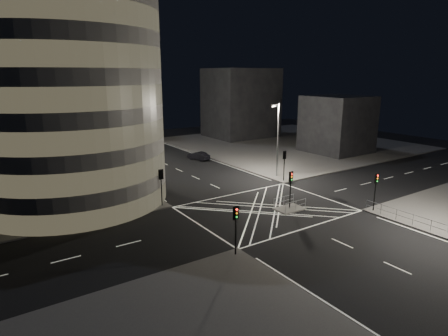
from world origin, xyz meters
TOP-DOWN VIEW (x-y plane):
  - ground at (0.00, 0.00)m, footprint 120.00×120.00m
  - sidewalk_far_right at (29.00, 27.00)m, footprint 42.00×42.00m
  - central_island at (2.00, -1.50)m, footprint 3.00×2.00m
  - office_tower_curved at (-20.74, 18.74)m, footprint 30.00×29.00m
  - building_right_far at (26.00, 40.00)m, footprint 14.00×12.00m
  - building_right_near at (30.00, 16.00)m, footprint 10.00×10.00m
  - building_far_end at (-4.00, 58.00)m, footprint 18.00×8.00m
  - tree_a at (-10.50, 9.00)m, footprint 4.32×4.32m
  - tree_b at (-10.50, 15.00)m, footprint 5.06×5.06m
  - tree_c at (-10.50, 21.00)m, footprint 4.18×4.18m
  - tree_d at (-10.50, 27.00)m, footprint 5.00×5.00m
  - tree_e at (-10.50, 33.00)m, footprint 3.57×3.57m
  - traffic_signal_fl at (-8.80, 6.80)m, footprint 0.55×0.22m
  - traffic_signal_nl at (-8.80, -6.80)m, footprint 0.55×0.22m
  - traffic_signal_fr at (8.80, 6.80)m, footprint 0.55×0.22m
  - traffic_signal_nr at (8.80, -6.80)m, footprint 0.55×0.22m
  - traffic_signal_island at (2.00, -1.50)m, footprint 0.55×0.22m
  - street_lamp_left_near at (-9.44, 12.00)m, footprint 1.25×0.25m
  - street_lamp_left_far at (-9.44, 30.00)m, footprint 1.25×0.25m
  - street_lamp_right_far at (9.44, 9.00)m, footprint 1.25×0.25m
  - railing_near_right at (8.30, -12.15)m, footprint 0.06×11.70m
  - railing_island_south at (2.00, -2.40)m, footprint 2.80×0.06m
  - railing_island_north at (2.00, -0.60)m, footprint 2.80×0.06m
  - sedan at (5.90, 24.41)m, footprint 2.49×4.36m

SIDE VIEW (x-z plane):
  - ground at x=0.00m, z-range 0.00..0.00m
  - sidewalk_far_right at x=29.00m, z-range 0.00..0.15m
  - central_island at x=2.00m, z-range 0.00..0.15m
  - sedan at x=5.90m, z-range 0.00..1.36m
  - railing_near_right at x=8.30m, z-range 0.15..1.25m
  - railing_island_south at x=2.00m, z-range 0.15..1.25m
  - railing_island_north at x=2.00m, z-range 0.15..1.25m
  - traffic_signal_fl at x=-8.80m, z-range 0.91..4.91m
  - traffic_signal_nl at x=-8.80m, z-range 0.91..4.91m
  - traffic_signal_fr at x=8.80m, z-range 0.91..4.91m
  - traffic_signal_nr at x=8.80m, z-range 0.91..4.91m
  - traffic_signal_island at x=2.00m, z-range 0.91..4.91m
  - tree_e at x=-10.50m, z-range 1.22..7.51m
  - tree_a at x=-10.50m, z-range 1.10..7.99m
  - tree_c at x=-10.50m, z-range 1.32..8.48m
  - building_right_near at x=30.00m, z-range 0.15..10.15m
  - tree_d at x=-10.50m, z-range 1.34..9.49m
  - street_lamp_left_near at x=-9.44m, z-range 0.54..10.54m
  - street_lamp_left_far at x=-9.44m, z-range 0.54..10.54m
  - street_lamp_right_far at x=9.44m, z-range 0.54..10.54m
  - tree_b at x=-10.50m, z-range 1.39..9.70m
  - building_right_far at x=26.00m, z-range 0.15..15.15m
  - building_far_end at x=-4.00m, z-range 0.00..18.00m
  - office_tower_curved at x=-20.74m, z-range -0.95..26.25m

